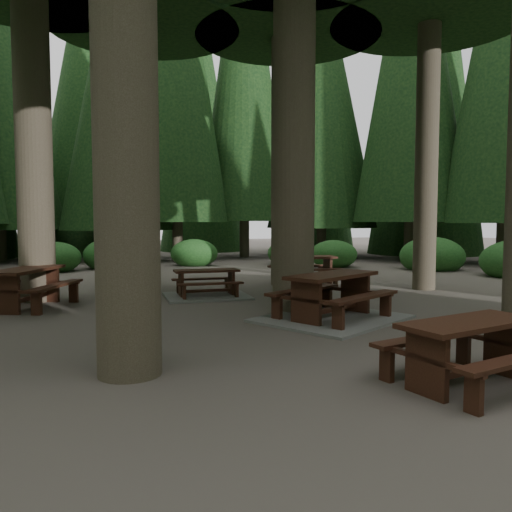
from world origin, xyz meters
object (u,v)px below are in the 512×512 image
object	(u,v)px
picnic_table_c	(207,288)
picnic_table_e	(469,342)
picnic_table_d	(304,265)
picnic_table_b	(27,282)
picnic_table_a	(332,303)

from	to	relation	value
picnic_table_c	picnic_table_e	bearing A→B (deg)	-77.77
picnic_table_d	picnic_table_e	bearing A→B (deg)	-96.56
picnic_table_e	picnic_table_d	bearing A→B (deg)	65.42
picnic_table_c	picnic_table_d	bearing A→B (deg)	28.70
picnic_table_b	picnic_table_e	bearing A→B (deg)	-118.95
picnic_table_d	picnic_table_e	world-z (taller)	picnic_table_d
picnic_table_c	picnic_table_e	world-z (taller)	picnic_table_e
picnic_table_e	picnic_table_a	bearing A→B (deg)	73.85
picnic_table_a	picnic_table_e	size ratio (longest dim) A/B	1.69
picnic_table_c	picnic_table_e	xyz separation A→B (m)	(1.11, -7.37, 0.27)
picnic_table_b	picnic_table_c	world-z (taller)	picnic_table_b
picnic_table_a	picnic_table_d	xyz separation A→B (m)	(1.87, 5.12, 0.23)
picnic_table_c	picnic_table_d	world-z (taller)	picnic_table_d
picnic_table_b	picnic_table_d	xyz separation A→B (m)	(7.33, 1.73, -0.03)
picnic_table_a	picnic_table_d	world-z (taller)	picnic_table_a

